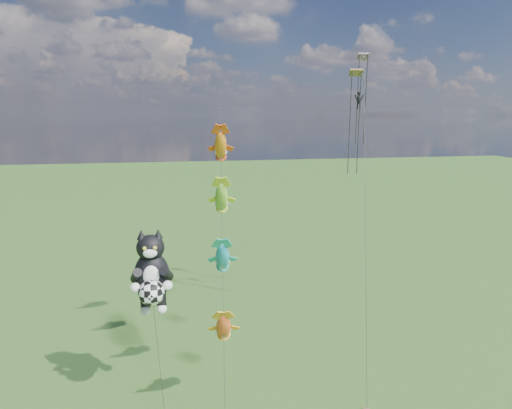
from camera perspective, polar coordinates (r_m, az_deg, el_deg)
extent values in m
cylinder|color=black|center=(29.25, -12.84, -19.07)|extent=(0.55, 2.68, 6.10)
ellipsoid|color=black|center=(28.70, -13.69, -9.29)|extent=(2.57, 2.23, 3.32)
ellipsoid|color=black|center=(27.97, -13.89, -5.59)|extent=(2.01, 1.88, 1.68)
cone|color=black|center=(27.76, -15.05, -3.89)|extent=(0.67, 0.67, 0.62)
cone|color=black|center=(27.69, -12.91, -3.81)|extent=(0.67, 0.67, 0.62)
ellipsoid|color=white|center=(27.37, -13.95, -6.32)|extent=(0.93, 0.58, 0.60)
ellipsoid|color=white|center=(27.86, -13.80, -9.26)|extent=(1.09, 0.57, 1.37)
sphere|color=gold|center=(27.22, -14.65, -5.70)|extent=(0.25, 0.25, 0.25)
sphere|color=gold|center=(27.18, -13.34, -5.66)|extent=(0.25, 0.25, 0.25)
sphere|color=white|center=(27.86, -15.83, -10.64)|extent=(0.62, 0.62, 0.62)
sphere|color=white|center=(27.74, -11.71, -10.53)|extent=(0.62, 0.62, 0.62)
sphere|color=white|center=(29.46, -14.52, -13.48)|extent=(0.66, 0.66, 0.66)
sphere|color=white|center=(29.40, -12.45, -13.43)|extent=(0.66, 0.66, 0.66)
sphere|color=white|center=(27.60, -13.78, -11.33)|extent=(1.61, 1.61, 1.61)
cylinder|color=black|center=(29.01, -4.52, -5.51)|extent=(1.68, 15.75, 18.62)
ellipsoid|color=red|center=(27.35, -4.35, -15.91)|extent=(1.17, 2.55, 2.68)
ellipsoid|color=#1981BF|center=(28.70, -4.50, -7.00)|extent=(1.17, 2.55, 2.68)
ellipsoid|color=green|center=(30.67, -4.62, 0.94)|extent=(1.17, 2.55, 2.68)
ellipsoid|color=#F2AB19|center=(33.16, -4.73, 7.80)|extent=(1.17, 2.55, 2.68)
cylinder|color=black|center=(33.28, 14.38, 2.01)|extent=(5.81, 16.09, 24.95)
cube|color=#37A414|center=(38.37, 13.22, 16.75)|extent=(1.22, 0.97, 0.59)
cylinder|color=black|center=(38.07, 12.37, 10.26)|extent=(0.08, 0.08, 8.72)
cylinder|color=black|center=(38.38, 13.45, 10.22)|extent=(0.08, 0.08, 8.72)
cube|color=blue|center=(41.65, 14.10, 18.59)|extent=(1.20, 0.99, 0.64)
cylinder|color=black|center=(41.20, 13.33, 13.08)|extent=(0.08, 0.08, 8.05)
cylinder|color=black|center=(41.50, 14.29, 13.02)|extent=(0.08, 0.08, 8.05)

